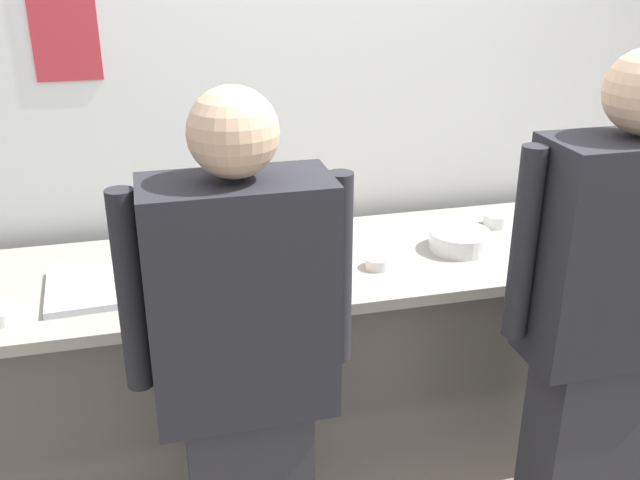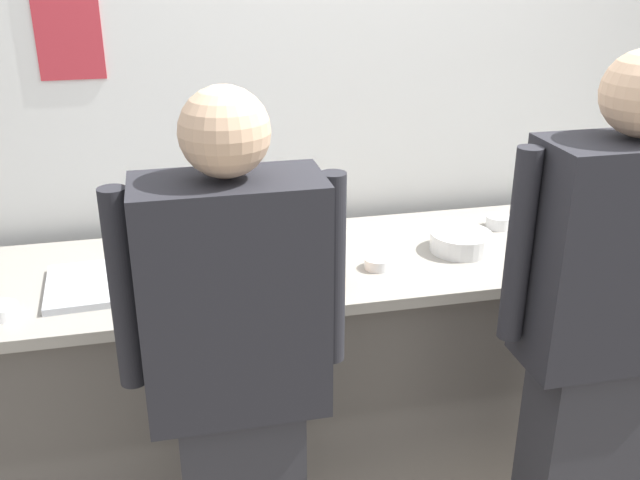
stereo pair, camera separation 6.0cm
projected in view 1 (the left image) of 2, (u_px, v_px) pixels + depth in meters
wall_back at (322, 72)px, 2.90m from camera, size 4.80×0.11×2.94m
prep_counter at (354, 355)px, 2.86m from camera, size 3.06×0.75×0.88m
chef_near_left at (245, 379)px, 1.93m from camera, size 0.61×0.24×1.67m
chef_center at (605, 329)px, 2.11m from camera, size 0.63×0.24×1.72m
plate_stack_front at (460, 240)px, 2.72m from camera, size 0.23×0.23×0.07m
plate_stack_rear at (568, 230)px, 2.81m from camera, size 0.23×0.23×0.07m
mixing_bowl_steel at (266, 260)px, 2.49m from camera, size 0.35×0.35×0.12m
sheet_tray at (112, 284)px, 2.43m from camera, size 0.44×0.37×0.02m
squeeze_bottle_primary at (335, 256)px, 2.43m from camera, size 0.06×0.06×0.20m
ramekin_green_sauce at (378, 262)px, 2.57m from camera, size 0.10×0.10×0.04m
ramekin_red_sauce at (3, 314)px, 2.21m from camera, size 0.10×0.10×0.04m
ramekin_orange_sauce at (496, 220)px, 2.94m from camera, size 0.10×0.10×0.05m
deli_cup at (304, 227)px, 2.82m from camera, size 0.09×0.09×0.09m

